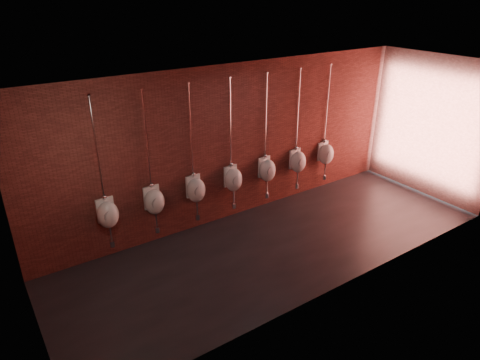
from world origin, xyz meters
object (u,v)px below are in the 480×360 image
at_px(urinal_1, 154,201).
at_px(urinal_6, 326,153).
at_px(urinal_3, 233,179).
at_px(urinal_5, 298,161).
at_px(urinal_2, 196,189).
at_px(urinal_4, 267,170).
at_px(urinal_0, 108,214).

relative_size(urinal_1, urinal_6, 1.00).
distance_m(urinal_3, urinal_5, 1.73).
distance_m(urinal_2, urinal_4, 1.73).
bearing_deg(urinal_3, urinal_5, 0.00).
bearing_deg(urinal_2, urinal_0, 180.00).
height_order(urinal_2, urinal_4, same).
height_order(urinal_0, urinal_3, same).
height_order(urinal_1, urinal_4, same).
bearing_deg(urinal_2, urinal_1, 180.00).
bearing_deg(urinal_2, urinal_3, 0.00).
xyz_separation_m(urinal_1, urinal_3, (1.73, 0.00, 0.00)).
distance_m(urinal_3, urinal_4, 0.87).
height_order(urinal_0, urinal_2, same).
relative_size(urinal_0, urinal_3, 1.00).
relative_size(urinal_0, urinal_2, 1.00).
distance_m(urinal_0, urinal_1, 0.87).
xyz_separation_m(urinal_0, urinal_3, (2.60, 0.00, 0.00)).
relative_size(urinal_5, urinal_6, 1.00).
height_order(urinal_1, urinal_3, same).
relative_size(urinal_0, urinal_1, 1.00).
bearing_deg(urinal_2, urinal_4, 0.00).
bearing_deg(urinal_4, urinal_2, 180.00).
height_order(urinal_0, urinal_4, same).
relative_size(urinal_0, urinal_6, 1.00).
height_order(urinal_3, urinal_4, same).
bearing_deg(urinal_1, urinal_2, 0.00).
xyz_separation_m(urinal_0, urinal_4, (3.47, 0.00, 0.00)).
distance_m(urinal_2, urinal_5, 2.60).
distance_m(urinal_1, urinal_2, 0.87).
bearing_deg(urinal_0, urinal_6, 0.00).
xyz_separation_m(urinal_1, urinal_2, (0.87, 0.00, 0.00)).
xyz_separation_m(urinal_0, urinal_1, (0.87, 0.00, 0.00)).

